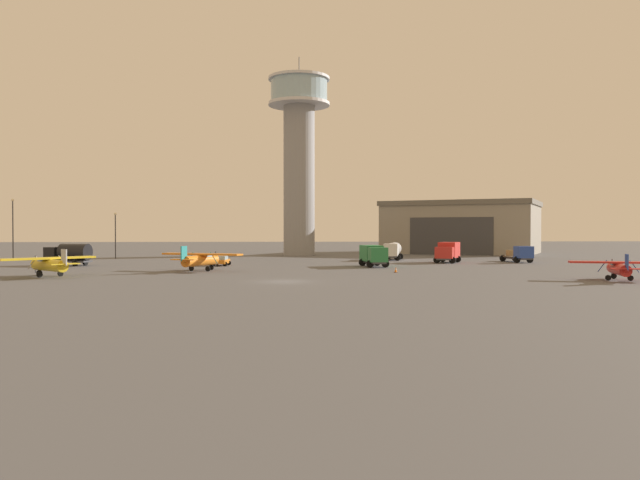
% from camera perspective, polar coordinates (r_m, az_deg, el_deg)
% --- Properties ---
extents(ground_plane, '(400.00, 400.00, 0.00)m').
position_cam_1_polar(ground_plane, '(58.88, -3.30, -3.86)').
color(ground_plane, '#545456').
extents(control_tower, '(11.98, 11.98, 38.70)m').
position_cam_1_polar(control_tower, '(121.87, -1.95, 8.68)').
color(control_tower, gray).
rests_on(control_tower, ground_plane).
extents(hangar, '(37.20, 33.63, 10.91)m').
position_cam_1_polar(hangar, '(134.36, 12.99, 1.14)').
color(hangar, gray).
rests_on(hangar, ground_plane).
extents(airplane_red, '(9.03, 7.10, 2.69)m').
position_cam_1_polar(airplane_red, '(66.50, 25.94, -2.32)').
color(airplane_red, red).
rests_on(airplane_red, ground_plane).
extents(airplane_orange, '(10.06, 8.01, 3.08)m').
position_cam_1_polar(airplane_orange, '(75.02, -11.04, -1.74)').
color(airplane_orange, orange).
rests_on(airplane_orange, ground_plane).
extents(airplane_yellow, '(8.23, 8.03, 2.97)m').
position_cam_1_polar(airplane_yellow, '(70.55, -23.73, -2.02)').
color(airplane_yellow, gold).
rests_on(airplane_yellow, ground_plane).
extents(truck_fuel_tanker_black, '(6.55, 4.44, 3.04)m').
position_cam_1_polar(truck_fuel_tanker_black, '(91.61, -22.19, -1.17)').
color(truck_fuel_tanker_black, '#38383D').
rests_on(truck_fuel_tanker_black, ground_plane).
extents(truck_box_green, '(3.52, 6.60, 2.84)m').
position_cam_1_polar(truck_box_green, '(83.00, 4.94, -1.35)').
color(truck_box_green, '#38383D').
rests_on(truck_box_green, ground_plane).
extents(truck_fuel_tanker_white, '(4.29, 7.20, 2.85)m').
position_cam_1_polar(truck_fuel_tanker_white, '(101.81, 6.76, -0.92)').
color(truck_fuel_tanker_white, '#38383D').
rests_on(truck_fuel_tanker_white, ground_plane).
extents(truck_box_red, '(5.08, 6.49, 3.07)m').
position_cam_1_polar(truck_box_red, '(94.75, 11.75, -1.04)').
color(truck_box_red, '#38383D').
rests_on(truck_box_red, ground_plane).
extents(truck_flatbed_blue, '(3.49, 7.37, 2.50)m').
position_cam_1_polar(truck_flatbed_blue, '(98.00, 17.95, -1.28)').
color(truck_flatbed_blue, '#38383D').
rests_on(truck_flatbed_blue, ground_plane).
extents(car_orange, '(2.60, 4.27, 1.37)m').
position_cam_1_polar(car_orange, '(85.84, -9.15, -1.87)').
color(car_orange, orange).
rests_on(car_orange, ground_plane).
extents(light_post_west, '(0.44, 0.44, 7.93)m').
position_cam_1_polar(light_post_west, '(111.88, -18.40, 0.81)').
color(light_post_west, '#38383D').
rests_on(light_post_west, ground_plane).
extents(light_post_east, '(0.44, 0.44, 10.03)m').
position_cam_1_polar(light_post_east, '(112.33, -26.54, 1.32)').
color(light_post_east, '#38383D').
rests_on(light_post_east, ground_plane).
extents(traffic_cone_near_left, '(0.36, 0.36, 0.65)m').
position_cam_1_polar(traffic_cone_near_left, '(71.88, 7.03, -2.74)').
color(traffic_cone_near_left, black).
rests_on(traffic_cone_near_left, ground_plane).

